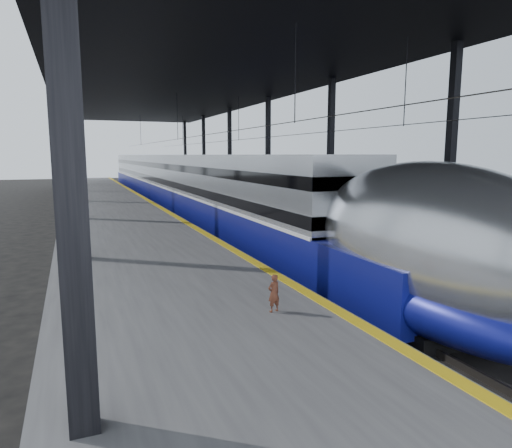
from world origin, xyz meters
TOP-DOWN VIEW (x-y plane):
  - ground at (0.00, 0.00)m, footprint 160.00×160.00m
  - platform at (-3.50, 20.00)m, footprint 6.00×80.00m
  - yellow_strip at (-0.70, 20.00)m, footprint 0.30×80.00m
  - rails at (4.50, 20.00)m, footprint 6.52×80.00m
  - canopy at (1.90, 20.00)m, footprint 18.00×75.00m
  - tgv_train at (2.00, 25.43)m, footprint 2.99×65.20m
  - second_train at (7.00, 36.55)m, footprint 2.59×56.05m
  - child at (-1.98, -2.04)m, footprint 0.33×0.26m

SIDE VIEW (x-z plane):
  - ground at x=0.00m, z-range 0.00..0.00m
  - rails at x=4.50m, z-range 0.00..0.16m
  - platform at x=-3.50m, z-range 0.00..1.00m
  - yellow_strip at x=-0.70m, z-range 1.00..1.01m
  - child at x=-1.98m, z-range 1.00..1.81m
  - second_train at x=7.00m, z-range 0.02..3.59m
  - tgv_train at x=2.00m, z-range -0.14..4.15m
  - canopy at x=1.90m, z-range 4.38..13.85m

